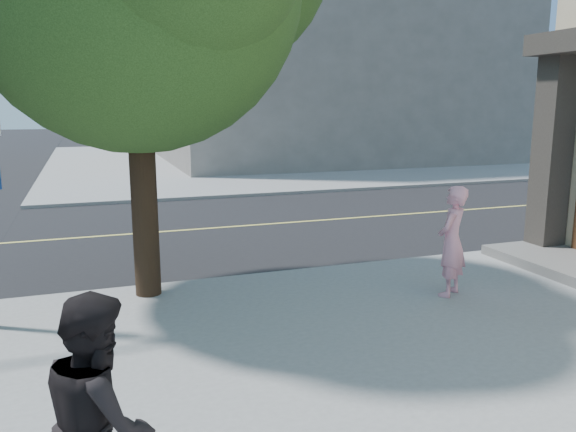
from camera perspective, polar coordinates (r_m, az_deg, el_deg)
name	(u,v)px	position (r m, az deg, el deg)	size (l,w,h in m)	color
ground	(33,303)	(10.00, -24.17, -7.96)	(140.00, 140.00, 0.00)	black
road_ew	(48,240)	(14.33, -22.83, -2.25)	(140.00, 9.00, 0.01)	black
sidewalk_ne	(313,157)	(33.55, 2.56, 5.89)	(29.00, 25.00, 0.12)	gray
filler_ne	(319,33)	(34.30, 3.16, 17.82)	(18.00, 16.00, 14.00)	slate
man_on_phone	(452,241)	(9.29, 16.05, -2.44)	(0.64, 0.42, 1.75)	pink
pedestrian	(100,421)	(4.24, -18.25, -18.90)	(0.87, 0.68, 1.80)	black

